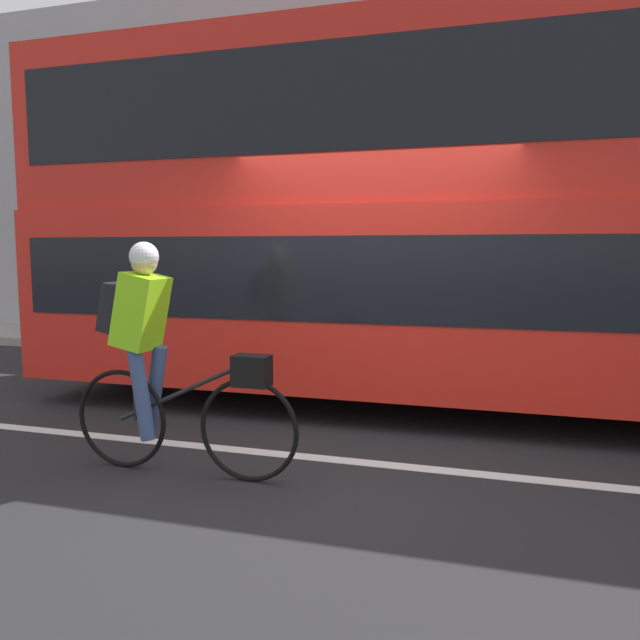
% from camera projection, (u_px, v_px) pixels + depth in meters
% --- Properties ---
extents(ground_plane, '(80.00, 80.00, 0.00)m').
position_uv_depth(ground_plane, '(349.00, 457.00, 4.98)').
color(ground_plane, '#232326').
extents(road_center_line, '(50.00, 0.14, 0.01)m').
position_uv_depth(road_center_line, '(346.00, 461.00, 4.89)').
color(road_center_line, silver).
rests_on(road_center_line, ground_plane).
extents(sidewalk_curb, '(60.00, 1.65, 0.14)m').
position_uv_depth(sidewalk_curb, '(425.00, 354.00, 9.49)').
color(sidewalk_curb, gray).
rests_on(sidewalk_curb, ground_plane).
extents(building_facade, '(60.00, 0.30, 6.18)m').
position_uv_depth(building_facade, '(437.00, 160.00, 10.08)').
color(building_facade, '#9E9EA3').
rests_on(building_facade, ground_plane).
extents(bus, '(9.32, 2.61, 3.75)m').
position_uv_depth(bus, '(481.00, 208.00, 6.37)').
color(bus, black).
rests_on(bus, ground_plane).
extents(cyclist_on_bike, '(1.79, 0.32, 1.71)m').
position_uv_depth(cyclist_on_bike, '(159.00, 351.00, 4.56)').
color(cyclist_on_bike, black).
rests_on(cyclist_on_bike, ground_plane).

